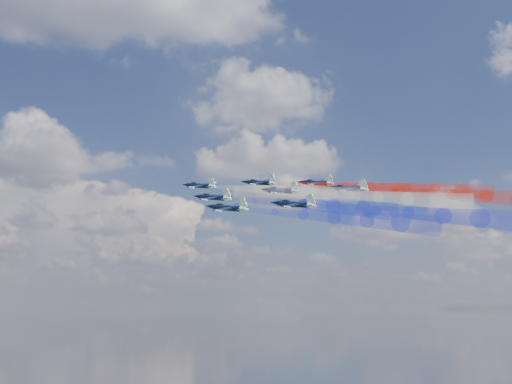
{
  "coord_description": "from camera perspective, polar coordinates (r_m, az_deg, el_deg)",
  "views": [
    {
      "loc": [
        -30.5,
        -120.7,
        146.89
      ],
      "look_at": [
        -12.89,
        14.48,
        172.74
      ],
      "focal_mm": 43.5,
      "sensor_mm": 36.0,
      "label": 1
    }
  ],
  "objects": [
    {
      "name": "jet_lead",
      "position": [
        149.47,
        -5.18,
        0.59
      ],
      "size": [
        13.9,
        13.76,
        7.0
      ],
      "primitive_type": null,
      "rotation": [
        0.17,
        -0.31,
        0.8
      ],
      "color": "black"
    },
    {
      "name": "trail_lead",
      "position": [
        135.95,
        2.3,
        0.12
      ],
      "size": [
        29.92,
        27.3,
        10.24
      ],
      "primitive_type": null,
      "rotation": [
        0.17,
        -0.31,
        0.8
      ],
      "color": "silver"
    },
    {
      "name": "jet_inner_left",
      "position": [
        133.63,
        -3.95,
        -0.5
      ],
      "size": [
        13.9,
        13.76,
        7.0
      ],
      "primitive_type": null,
      "rotation": [
        0.17,
        -0.31,
        0.8
      ],
      "color": "black"
    },
    {
      "name": "trail_inner_left",
      "position": [
        120.71,
        4.62,
        -1.14
      ],
      "size": [
        29.92,
        27.3,
        10.24
      ],
      "primitive_type": null,
      "rotation": [
        0.17,
        -0.31,
        0.8
      ],
      "color": "#1A28E4"
    },
    {
      "name": "jet_inner_right",
      "position": [
        150.77,
        0.33,
        0.87
      ],
      "size": [
        13.9,
        13.76,
        7.0
      ],
      "primitive_type": null,
      "rotation": [
        0.17,
        -0.31,
        0.8
      ],
      "color": "black"
    },
    {
      "name": "trail_inner_right",
      "position": [
        139.15,
        8.18,
        0.43
      ],
      "size": [
        29.92,
        27.3,
        10.24
      ],
      "primitive_type": null,
      "rotation": [
        0.17,
        -0.31,
        0.8
      ],
      "color": "red"
    },
    {
      "name": "jet_outer_left",
      "position": [
        120.03,
        -2.61,
        -1.47
      ],
      "size": [
        13.9,
        13.76,
        7.0
      ],
      "primitive_type": null,
      "rotation": [
        0.17,
        -0.31,
        0.8
      ],
      "color": "black"
    },
    {
      "name": "trail_outer_left",
      "position": [
        107.79,
        7.18,
        -2.3
      ],
      "size": [
        29.92,
        27.3,
        10.24
      ],
      "primitive_type": null,
      "rotation": [
        0.17,
        -0.31,
        0.8
      ],
      "color": "#1A28E4"
    },
    {
      "name": "jet_center_third",
      "position": [
        136.44,
        2.26,
        0.14
      ],
      "size": [
        13.9,
        13.76,
        7.0
      ],
      "primitive_type": null,
      "rotation": [
        0.17,
        -0.31,
        0.8
      ],
      "color": "black"
    },
    {
      "name": "trail_center_third",
      "position": [
        125.7,
        11.16,
        -0.42
      ],
      "size": [
        29.92,
        27.3,
        10.24
      ],
      "primitive_type": null,
      "rotation": [
        0.17,
        -0.31,
        0.8
      ],
      "color": "silver"
    },
    {
      "name": "jet_outer_right",
      "position": [
        151.73,
        5.58,
        0.85
      ],
      "size": [
        13.9,
        13.76,
        7.0
      ],
      "primitive_type": null,
      "rotation": [
        0.17,
        -0.31,
        0.8
      ],
      "color": "black"
    },
    {
      "name": "trail_outer_right",
      "position": [
        142.03,
        13.72,
        0.4
      ],
      "size": [
        29.92,
        27.3,
        10.24
      ],
      "primitive_type": null,
      "rotation": [
        0.17,
        -0.31,
        0.8
      ],
      "color": "red"
    },
    {
      "name": "jet_rear_left",
      "position": [
        120.75,
        3.55,
        -1.12
      ],
      "size": [
        13.9,
        13.76,
        7.0
      ],
      "primitive_type": null,
      "rotation": [
        0.17,
        -0.31,
        0.8
      ],
      "color": "black"
    },
    {
      "name": "trail_rear_left",
      "position": [
        110.74,
        13.8,
        -1.87
      ],
      "size": [
        29.92,
        27.3,
        10.24
      ],
      "primitive_type": null,
      "rotation": [
        0.17,
        -0.31,
        0.8
      ],
      "color": "#1A28E4"
    },
    {
      "name": "jet_rear_right",
      "position": [
        136.39,
        8.45,
        0.31
      ],
      "size": [
        13.9,
        13.76,
        7.0
      ],
      "primitive_type": null,
      "rotation": [
        0.17,
        -0.31,
        0.8
      ],
      "color": "black"
    },
    {
      "name": "trail_rear_right",
      "position": [
        127.97,
        17.73,
        -0.23
      ],
      "size": [
        29.92,
        27.3,
        10.24
      ],
      "primitive_type": null,
      "rotation": [
        0.17,
        -0.31,
        0.8
      ],
      "color": "red"
    }
  ]
}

